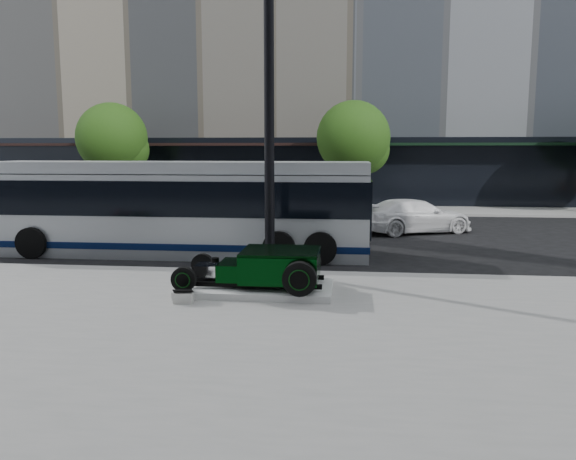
# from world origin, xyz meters

# --- Properties ---
(ground) EXTENTS (120.00, 120.00, 0.00)m
(ground) POSITION_xyz_m (0.00, 0.00, 0.00)
(ground) COLOR black
(ground) RESTS_ON ground
(sidewalk_near) EXTENTS (70.00, 17.00, 0.12)m
(sidewalk_near) POSITION_xyz_m (0.00, -10.50, 0.06)
(sidewalk_near) COLOR gray
(sidewalk_near) RESTS_ON ground
(sidewalk_far) EXTENTS (70.00, 4.00, 0.12)m
(sidewalk_far) POSITION_xyz_m (0.00, 14.00, 0.06)
(sidewalk_far) COLOR gray
(sidewalk_far) RESTS_ON ground
(street_trees) EXTENTS (29.80, 3.80, 5.70)m
(street_trees) POSITION_xyz_m (1.15, 13.07, 3.77)
(street_trees) COLOR black
(street_trees) RESTS_ON sidewalk_far
(display_plinth) EXTENTS (3.40, 1.80, 0.15)m
(display_plinth) POSITION_xyz_m (-1.21, -4.32, 0.20)
(display_plinth) COLOR silver
(display_plinth) RESTS_ON sidewalk_near
(hot_rod) EXTENTS (3.22, 2.00, 0.81)m
(hot_rod) POSITION_xyz_m (-0.88, -4.32, 0.70)
(hot_rod) COLOR black
(hot_rod) RESTS_ON display_plinth
(info_plaque) EXTENTS (0.43, 0.34, 0.31)m
(info_plaque) POSITION_xyz_m (-2.58, -5.41, 0.24)
(info_plaque) COLOR silver
(info_plaque) RESTS_ON sidewalk_near
(lamppost) EXTENTS (0.47, 0.47, 8.51)m
(lamppost) POSITION_xyz_m (-1.19, -2.31, 4.05)
(lamppost) COLOR black
(lamppost) RESTS_ON sidewalk_near
(transit_bus) EXTENTS (12.12, 2.88, 2.92)m
(transit_bus) POSITION_xyz_m (-4.55, 0.68, 1.49)
(transit_bus) COLOR #B7BCC1
(transit_bus) RESTS_ON ground
(white_sedan) EXTENTS (5.02, 3.63, 1.35)m
(white_sedan) POSITION_xyz_m (3.46, 6.10, 0.67)
(white_sedan) COLOR white
(white_sedan) RESTS_ON ground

